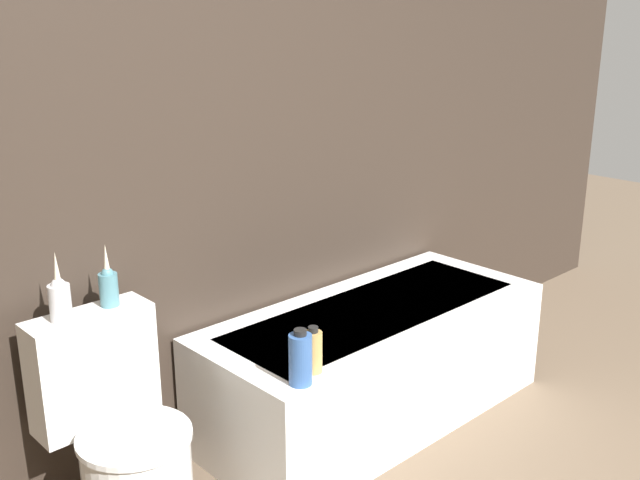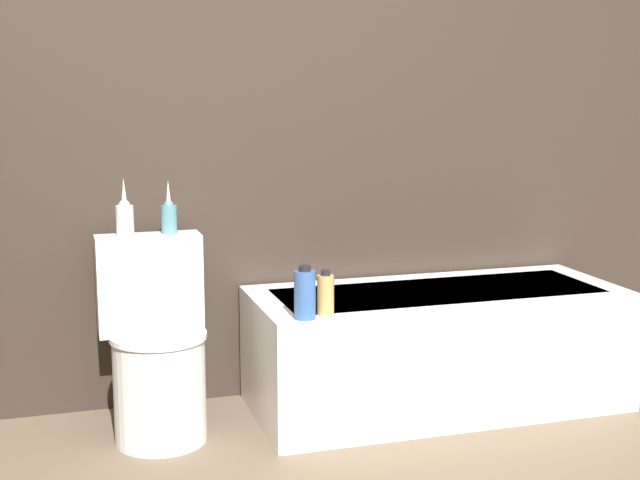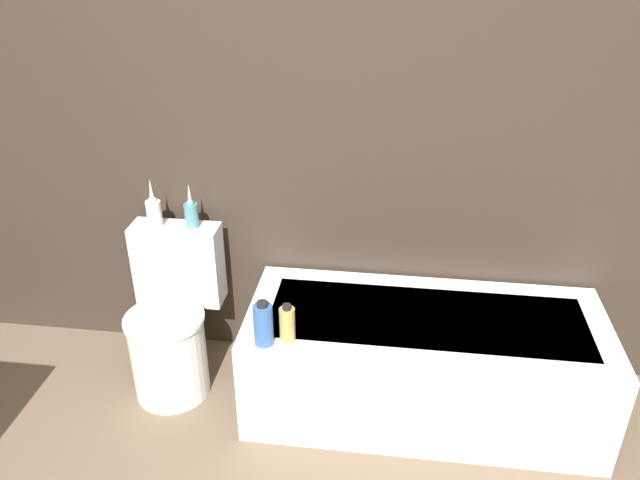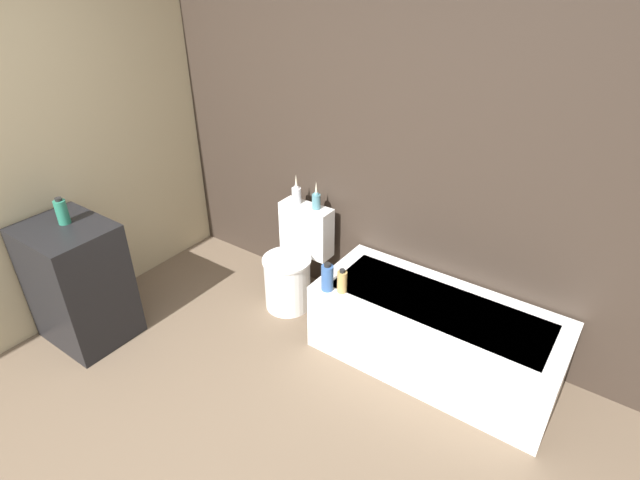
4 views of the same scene
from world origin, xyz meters
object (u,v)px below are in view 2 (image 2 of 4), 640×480
object	(u,v)px
bathtub	(437,347)
shampoo_bottle_short	(326,294)
vase_silver	(169,215)
vase_gold	(125,216)
toilet	(156,352)
shampoo_bottle_tall	(305,294)

from	to	relation	value
bathtub	shampoo_bottle_short	size ratio (longest dim) A/B	9.14
bathtub	shampoo_bottle_short	xyz separation A→B (m)	(-0.57, -0.23, 0.32)
vase_silver	bathtub	bearing A→B (deg)	-10.75
vase_gold	toilet	bearing A→B (deg)	-62.61
bathtub	vase_silver	size ratio (longest dim) A/B	7.24
bathtub	shampoo_bottle_short	distance (m)	0.69
bathtub	shampoo_bottle_tall	world-z (taller)	shampoo_bottle_tall
bathtub	vase_gold	bearing A→B (deg)	171.15
vase_gold	shampoo_bottle_tall	world-z (taller)	vase_gold
shampoo_bottle_short	bathtub	bearing A→B (deg)	22.52
shampoo_bottle_tall	vase_silver	bearing A→B (deg)	131.86
vase_gold	shampoo_bottle_short	world-z (taller)	vase_gold
toilet	vase_gold	world-z (taller)	vase_gold
bathtub	vase_silver	distance (m)	1.24
shampoo_bottle_short	vase_gold	bearing A→B (deg)	148.01
toilet	vase_gold	distance (m)	0.54
vase_silver	shampoo_bottle_short	size ratio (longest dim) A/B	1.26
vase_silver	shampoo_bottle_tall	size ratio (longest dim) A/B	1.08
toilet	shampoo_bottle_short	bearing A→B (deg)	-23.60
vase_gold	vase_silver	bearing A→B (deg)	3.30
vase_silver	toilet	bearing A→B (deg)	-116.06
bathtub	vase_gold	distance (m)	1.40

